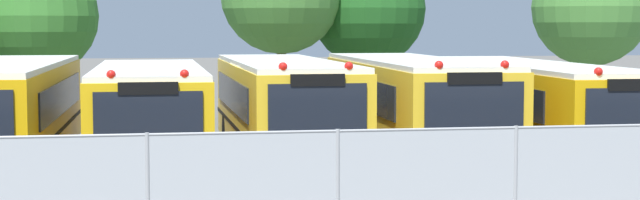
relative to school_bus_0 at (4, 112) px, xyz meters
name	(u,v)px	position (x,y,z in m)	size (l,w,h in m)	color
ground_plane	(284,165)	(6.56, 0.21, -1.43)	(160.00, 160.00, 0.00)	#595651
school_bus_0	(4,112)	(0.00, 0.00, 0.00)	(2.68, 10.97, 2.72)	#EAA80C
school_bus_1	(149,112)	(3.31, 0.25, -0.07)	(2.64, 9.63, 2.59)	yellow
school_bus_2	(282,107)	(6.55, 0.42, -0.01)	(2.61, 9.94, 2.71)	yellow
school_bus_3	(410,105)	(9.79, 0.29, 0.01)	(2.66, 10.29, 2.73)	yellow
school_bus_4	(530,105)	(13.03, 0.40, -0.06)	(2.78, 11.57, 2.60)	#EAA80C
tree_1	(40,17)	(-0.52, 11.76, 2.31)	(4.18, 4.18, 5.86)	#4C3823
tree_3	(363,8)	(11.01, 11.44, 2.66)	(4.24, 4.24, 6.18)	#4C3823
tree_4	(588,5)	(20.05, 11.94, 2.79)	(4.59, 4.59, 6.45)	#4C3823
chainlink_fence	(338,182)	(6.33, -8.03, -0.50)	(18.06, 0.07, 1.78)	#9EA0A3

